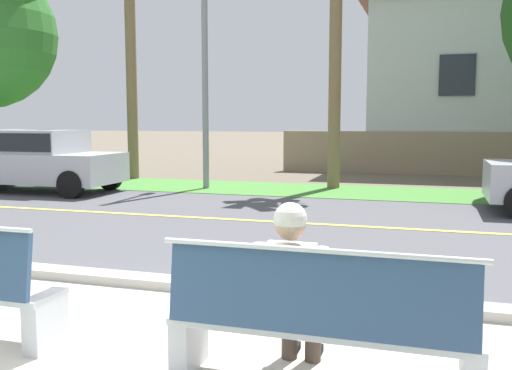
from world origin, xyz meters
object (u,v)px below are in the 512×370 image
car_silver_near (35,158)px  seated_person_white (293,283)px  streetlamp (208,30)px  bench_right (319,324)px

car_silver_near → seated_person_white: bearing=-43.8°
car_silver_near → streetlamp: 5.41m
bench_right → streetlamp: 12.08m
car_silver_near → streetlamp: (3.85, 2.02, 3.23)m
bench_right → car_silver_near: 12.15m
bench_right → seated_person_white: (-0.21, 0.17, 0.21)m
bench_right → seated_person_white: size_ratio=1.64×
car_silver_near → bench_right: bearing=-43.7°
bench_right → car_silver_near: size_ratio=0.48×
seated_person_white → car_silver_near: (-8.56, 8.22, 0.18)m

